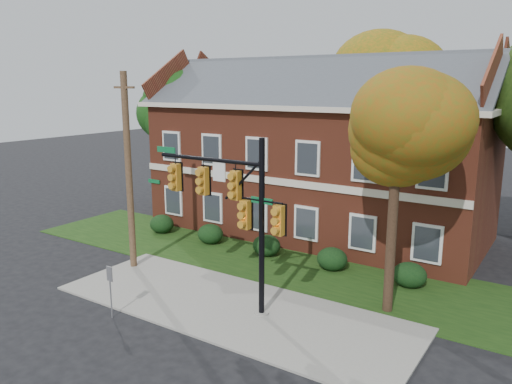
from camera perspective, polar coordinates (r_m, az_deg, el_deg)
The scene contains 15 objects.
ground at distance 18.58m, azimuth -4.77°, elevation -14.18°, with size 120.00×120.00×0.00m, color black.
sidewalk at distance 19.28m, azimuth -2.89°, elevation -13.00°, with size 14.00×5.00×0.08m, color gray.
grass_strip at distance 23.18m, azimuth 4.51°, elevation -8.61°, with size 30.00×6.00×0.04m, color #193811.
apartment_building at distance 28.07m, azimuth 7.00°, elevation 5.45°, with size 18.80×8.80×9.74m.
hedge_far_left at distance 28.71m, azimuth -10.72°, elevation -3.61°, with size 1.40×1.26×1.05m, color black.
hedge_left at distance 26.47m, azimuth -5.23°, elevation -4.80°, with size 1.40×1.26×1.05m, color black.
hedge_center at distance 24.53m, azimuth 1.21°, elevation -6.13°, with size 1.40×1.26×1.05m, color black.
hedge_right at distance 22.97m, azimuth 8.69°, elevation -7.58°, with size 1.40×1.26×1.05m, color black.
hedge_far_right at distance 21.86m, azimuth 17.14°, elevation -9.05°, with size 1.40×1.26×1.05m, color black.
tree_near_right at distance 17.73m, azimuth 16.46°, elevation 6.61°, with size 4.50×4.25×8.58m.
tree_left_rear at distance 32.57m, azimuth -9.55°, elevation 9.29°, with size 5.40×5.10×8.88m.
tree_far_rear at distance 34.63m, azimuth 15.17°, elevation 12.79°, with size 6.84×6.46×11.52m.
traffic_signal at distance 17.95m, azimuth -2.45°, elevation -1.41°, with size 5.81×0.52×6.48m.
utility_pole at distance 22.74m, azimuth -14.35°, elevation 2.25°, with size 1.37×0.33×8.80m.
sign_post at distance 18.74m, azimuth -16.34°, elevation -9.97°, with size 0.28×0.06×1.96m.
Camera 1 is at (10.37, -13.03, 8.25)m, focal length 35.00 mm.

